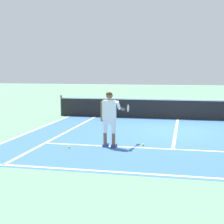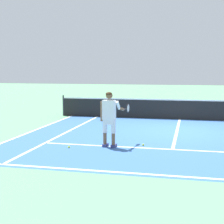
% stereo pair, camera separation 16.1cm
% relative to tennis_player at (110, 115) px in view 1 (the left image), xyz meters
% --- Properties ---
extents(ground_plane, '(80.00, 80.00, 0.00)m').
position_rel_tennis_player_xyz_m(ground_plane, '(1.92, 3.43, -0.99)').
color(ground_plane, '#609E70').
extents(court_inner_surface, '(10.98, 9.41, 0.00)m').
position_rel_tennis_player_xyz_m(court_inner_surface, '(1.92, 1.99, -0.99)').
color(court_inner_surface, '#3866A8').
rests_on(court_inner_surface, ground).
extents(line_baseline, '(10.98, 0.10, 0.01)m').
position_rel_tennis_player_xyz_m(line_baseline, '(1.92, -2.52, -0.99)').
color(line_baseline, white).
rests_on(line_baseline, ground).
extents(line_service, '(8.23, 0.10, 0.01)m').
position_rel_tennis_player_xyz_m(line_service, '(1.92, 0.09, -0.99)').
color(line_service, white).
rests_on(line_service, ground).
extents(line_centre_service, '(0.10, 6.40, 0.01)m').
position_rel_tennis_player_xyz_m(line_centre_service, '(1.92, 3.29, -0.99)').
color(line_centre_service, white).
rests_on(line_centre_service, ground).
extents(line_singles_left, '(0.10, 9.01, 0.01)m').
position_rel_tennis_player_xyz_m(line_singles_left, '(-2.19, 1.99, -0.99)').
color(line_singles_left, white).
rests_on(line_singles_left, ground).
extents(line_doubles_left, '(0.10, 9.01, 0.01)m').
position_rel_tennis_player_xyz_m(line_doubles_left, '(-3.57, 1.99, -0.99)').
color(line_doubles_left, white).
rests_on(line_doubles_left, ground).
extents(tennis_net, '(11.96, 0.08, 1.07)m').
position_rel_tennis_player_xyz_m(tennis_net, '(1.92, 6.49, -0.49)').
color(tennis_net, '#333338').
rests_on(tennis_net, ground).
extents(tennis_player, '(0.76, 1.08, 1.71)m').
position_rel_tennis_player_xyz_m(tennis_player, '(0.00, 0.00, 0.00)').
color(tennis_player, navy).
rests_on(tennis_player, ground).
extents(tennis_ball_near_feet, '(0.07, 0.07, 0.07)m').
position_rel_tennis_player_xyz_m(tennis_ball_near_feet, '(0.99, 0.40, -0.96)').
color(tennis_ball_near_feet, '#CCE02D').
rests_on(tennis_ball_near_feet, ground).
extents(tennis_ball_by_baseline, '(0.07, 0.07, 0.07)m').
position_rel_tennis_player_xyz_m(tennis_ball_by_baseline, '(-1.19, -0.41, -0.96)').
color(tennis_ball_by_baseline, '#CCE02D').
rests_on(tennis_ball_by_baseline, ground).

